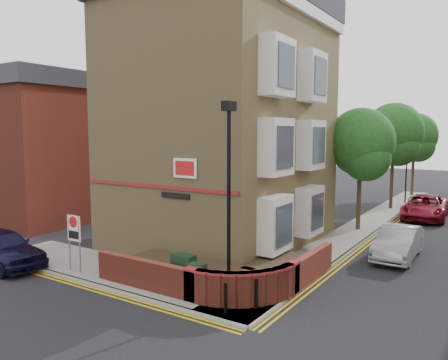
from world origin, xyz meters
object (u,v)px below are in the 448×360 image
utility_cabinet_large (184,272)px  lamppost (229,201)px  zone_sign (74,233)px  navy_hatchback (1,248)px  silver_car_near (398,243)px

utility_cabinet_large → lamppost: bearing=-3.0°
lamppost → utility_cabinet_large: (-1.90, 0.10, -2.62)m
zone_sign → navy_hatchback: (-3.36, -1.00, -0.87)m
utility_cabinet_large → zone_sign: bearing=-170.3°
lamppost → navy_hatchback: bearing=-170.3°
lamppost → utility_cabinet_large: bearing=177.0°
navy_hatchback → utility_cabinet_large: bearing=-75.1°
zone_sign → navy_hatchback: size_ratio=0.48×
zone_sign → silver_car_near: bearing=42.4°
silver_car_near → navy_hatchback: bearing=-143.2°
zone_sign → silver_car_near: size_ratio=0.52×
lamppost → silver_car_near: (3.40, 8.43, -2.65)m
lamppost → silver_car_near: 9.47m
lamppost → utility_cabinet_large: size_ratio=5.25×
lamppost → utility_cabinet_large: 3.24m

